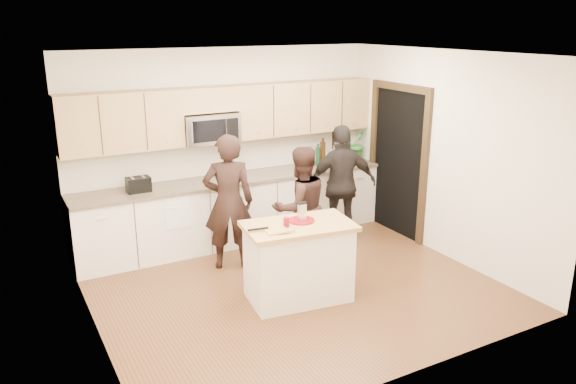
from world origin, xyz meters
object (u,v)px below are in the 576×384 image
woman_center (300,208)px  woman_right (342,185)px  island (298,261)px  woman_left (229,202)px  toaster (138,184)px

woman_center → woman_right: woman_right is taller
island → woman_right: bearing=48.6°
woman_left → woman_right: bearing=-158.5°
woman_center → island: bearing=60.7°
woman_left → woman_center: 0.90m
island → toaster: toaster is taller
woman_left → woman_right: 1.73m
toaster → woman_center: 2.09m
woman_right → toaster: bearing=0.8°
island → woman_center: bearing=66.5°
woman_center → woman_right: size_ratio=0.93×
toaster → woman_right: bearing=-15.3°
toaster → woman_right: size_ratio=0.18×
island → woman_left: 1.29m
island → woman_right: woman_right is taller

